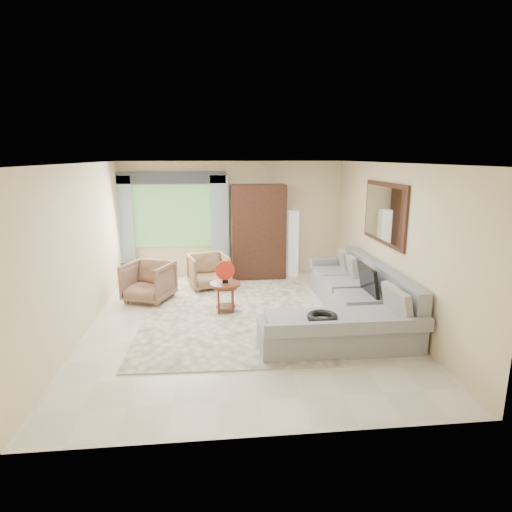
{
  "coord_description": "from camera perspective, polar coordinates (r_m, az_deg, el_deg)",
  "views": [
    {
      "loc": [
        -0.5,
        -6.68,
        2.71
      ],
      "look_at": [
        0.25,
        0.35,
        1.05
      ],
      "focal_mm": 30.0,
      "sensor_mm": 36.0,
      "label": 1
    }
  ],
  "objects": [
    {
      "name": "tv_screen",
      "position": [
        7.26,
        14.75,
        -3.14
      ],
      "size": [
        0.14,
        0.74,
        0.48
      ],
      "primitive_type": "cube",
      "rotation": [
        0.0,
        -0.17,
        0.0
      ],
      "color": "black",
      "rests_on": "sectional_sofa"
    },
    {
      "name": "curtain_left",
      "position": [
        9.87,
        -17.13,
        3.53
      ],
      "size": [
        0.4,
        0.08,
        2.3
      ],
      "primitive_type": "cube",
      "color": "#9EB7CC",
      "rests_on": "ground"
    },
    {
      "name": "ground",
      "position": [
        7.23,
        -1.7,
        -8.82
      ],
      "size": [
        6.0,
        6.0,
        0.0
      ],
      "primitive_type": "plane",
      "color": "silver",
      "rests_on": "ground"
    },
    {
      "name": "red_disc",
      "position": [
        7.45,
        -4.15,
        -1.92
      ],
      "size": [
        0.34,
        0.06,
        0.34
      ],
      "primitive_type": "cylinder",
      "rotation": [
        1.57,
        0.0,
        0.09
      ],
      "color": "red",
      "rests_on": "coffee_table"
    },
    {
      "name": "curtain_right",
      "position": [
        9.69,
        -4.83,
        3.9
      ],
      "size": [
        0.4,
        0.08,
        2.3
      ],
      "primitive_type": "cube",
      "color": "#9EB7CC",
      "rests_on": "ground"
    },
    {
      "name": "coffee_table",
      "position": [
        7.59,
        -4.09,
        -5.46
      ],
      "size": [
        0.54,
        0.54,
        0.54
      ],
      "rotation": [
        0.0,
        0.0,
        -0.07
      ],
      "color": "#4F2415",
      "rests_on": "ground"
    },
    {
      "name": "sectional_sofa",
      "position": [
        7.31,
        12.57,
        -6.52
      ],
      "size": [
        2.3,
        3.46,
        0.9
      ],
      "color": "gray",
      "rests_on": "ground"
    },
    {
      "name": "valance",
      "position": [
        9.63,
        -11.32,
        10.22
      ],
      "size": [
        2.4,
        0.12,
        0.26
      ],
      "primitive_type": "cube",
      "color": "#1E232D",
      "rests_on": "wall_back"
    },
    {
      "name": "area_rug",
      "position": [
        7.53,
        -3.21,
        -7.83
      ],
      "size": [
        3.13,
        4.1,
        0.02
      ],
      "primitive_type": "cube",
      "rotation": [
        0.0,
        0.0,
        -0.03
      ],
      "color": "beige",
      "rests_on": "ground"
    },
    {
      "name": "armoire",
      "position": [
        9.6,
        0.29,
        3.26
      ],
      "size": [
        1.2,
        0.55,
        2.1
      ],
      "primitive_type": "cube",
      "color": "black",
      "rests_on": "ground"
    },
    {
      "name": "armchair_left",
      "position": [
        8.4,
        -14.11,
        -3.34
      ],
      "size": [
        1.06,
        1.07,
        0.75
      ],
      "primitive_type": "imported",
      "rotation": [
        0.0,
        0.0,
        -0.39
      ],
      "color": "#865C49",
      "rests_on": "ground"
    },
    {
      "name": "armchair_right",
      "position": [
        8.99,
        -6.35,
        -2.03
      ],
      "size": [
        0.93,
        0.95,
        0.72
      ],
      "primitive_type": "imported",
      "rotation": [
        0.0,
        0.0,
        0.24
      ],
      "color": "#9B7954",
      "rests_on": "ground"
    },
    {
      "name": "window",
      "position": [
        9.78,
        -11.06,
        5.27
      ],
      "size": [
        1.8,
        0.04,
        1.4
      ],
      "primitive_type": "cube",
      "color": "#669E59",
      "rests_on": "wall_back"
    },
    {
      "name": "potted_plant",
      "position": [
        9.83,
        -16.04,
        -1.62
      ],
      "size": [
        0.52,
        0.46,
        0.56
      ],
      "primitive_type": "imported",
      "rotation": [
        0.0,
        0.0,
        -0.05
      ],
      "color": "#999999",
      "rests_on": "ground"
    },
    {
      "name": "floor_lamp",
      "position": [
        9.84,
        4.88,
        1.67
      ],
      "size": [
        0.24,
        0.24,
        1.5
      ],
      "primitive_type": "cube",
      "color": "silver",
      "rests_on": "ground"
    },
    {
      "name": "garden_hose",
      "position": [
        6.02,
        8.84,
        -8.02
      ],
      "size": [
        0.43,
        0.43,
        0.09
      ],
      "primitive_type": "torus",
      "color": "black",
      "rests_on": "sectional_sofa"
    },
    {
      "name": "wall_mirror",
      "position": [
        7.69,
        16.71,
        5.49
      ],
      "size": [
        0.05,
        1.7,
        1.05
      ],
      "color": "black",
      "rests_on": "wall_right"
    }
  ]
}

